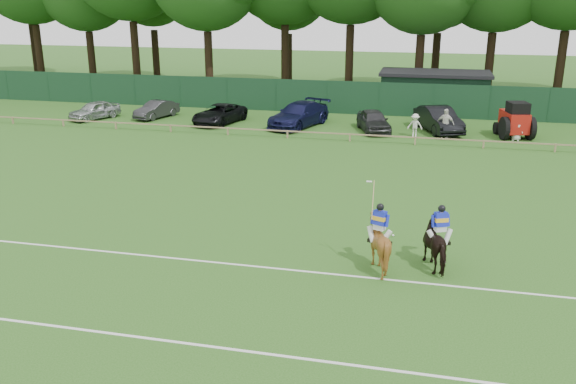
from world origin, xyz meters
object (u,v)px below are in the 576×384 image
(suv_black, at_px, (219,114))
(hatch_grey, at_px, (374,121))
(horse_chestnut, at_px, (378,244))
(spectator_right, at_px, (517,128))
(sedan_grey, at_px, (156,109))
(spectator_mid, at_px, (445,124))
(spectator_left, at_px, (415,125))
(utility_shed, at_px, (434,91))
(polo_ball, at_px, (393,235))
(tractor, at_px, (515,121))
(sedan_silver, at_px, (95,110))
(estate_black, at_px, (438,119))
(sedan_navy, at_px, (299,115))
(horse_dark, at_px, (439,244))

(suv_black, distance_m, hatch_grey, 10.90)
(horse_chestnut, bearing_deg, spectator_right, -86.40)
(sedan_grey, distance_m, suv_black, 5.28)
(spectator_mid, bearing_deg, suv_black, -170.69)
(spectator_left, bearing_deg, utility_shed, 86.14)
(polo_ball, bearing_deg, spectator_right, 70.02)
(hatch_grey, relative_size, utility_shed, 0.50)
(spectator_right, height_order, tractor, tractor)
(sedan_silver, height_order, estate_black, estate_black)
(spectator_left, bearing_deg, hatch_grey, 162.09)
(spectator_right, bearing_deg, spectator_left, -164.58)
(horse_chestnut, relative_size, spectator_mid, 0.92)
(sedan_navy, xyz_separation_m, estate_black, (9.41, 0.46, 0.00))
(horse_chestnut, relative_size, suv_black, 0.37)
(spectator_right, bearing_deg, estate_black, 174.02)
(spectator_mid, height_order, polo_ball, spectator_mid)
(horse_chestnut, height_order, sedan_silver, horse_chestnut)
(horse_chestnut, distance_m, polo_ball, 3.08)
(polo_ball, bearing_deg, horse_dark, -56.11)
(spectator_mid, bearing_deg, sedan_silver, -167.52)
(horse_dark, bearing_deg, spectator_right, -125.95)
(horse_chestnut, height_order, sedan_navy, horse_chestnut)
(spectator_right, distance_m, polo_ball, 18.94)
(hatch_grey, distance_m, spectator_right, 9.01)
(horse_chestnut, distance_m, estate_black, 22.43)
(spectator_mid, xyz_separation_m, polo_ball, (-2.10, -17.37, -0.91))
(hatch_grey, xyz_separation_m, spectator_mid, (4.61, -1.13, 0.24))
(hatch_grey, relative_size, estate_black, 0.84)
(sedan_grey, xyz_separation_m, spectator_mid, (20.71, -2.15, 0.33))
(sedan_navy, xyz_separation_m, tractor, (14.13, -0.34, 0.28))
(suv_black, height_order, sedan_navy, sedan_navy)
(polo_ball, height_order, utility_shed, utility_shed)
(horse_dark, distance_m, horse_chestnut, 2.03)
(sedan_grey, bearing_deg, horse_chestnut, -33.23)
(sedan_grey, xyz_separation_m, sedan_navy, (10.90, -0.59, 0.20))
(estate_black, xyz_separation_m, spectator_right, (4.77, -1.60, -0.04))
(horse_dark, height_order, estate_black, horse_dark)
(spectator_left, bearing_deg, horse_dark, -83.32)
(horse_dark, distance_m, spectator_left, 19.94)
(sedan_silver, bearing_deg, horse_dark, -16.06)
(spectator_left, distance_m, spectator_mid, 1.88)
(horse_dark, xyz_separation_m, estate_black, (0.07, 21.81, -0.01))
(sedan_navy, bearing_deg, horse_chestnut, -52.00)
(suv_black, relative_size, tractor, 1.55)
(horse_dark, distance_m, sedan_grey, 29.86)
(spectator_left, height_order, utility_shed, utility_shed)
(suv_black, height_order, tractor, tractor)
(sedan_navy, distance_m, hatch_grey, 5.22)
(sedan_silver, height_order, sedan_grey, sedan_silver)
(horse_chestnut, relative_size, tractor, 0.57)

